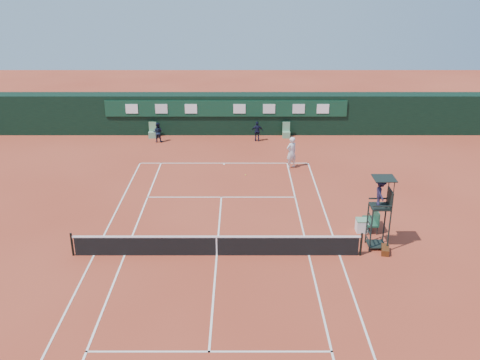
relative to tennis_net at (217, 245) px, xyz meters
name	(u,v)px	position (x,y,z in m)	size (l,w,h in m)	color
ground	(217,255)	(0.00, 0.00, -0.51)	(90.00, 90.00, 0.00)	#AF4129
court_lines	(217,255)	(0.00, 0.00, -0.50)	(11.05, 23.85, 0.01)	silver
tennis_net	(217,245)	(0.00, 0.00, 0.00)	(12.90, 0.10, 1.10)	black
back_wall	(226,114)	(0.00, 18.74, 1.00)	(40.00, 1.65, 3.00)	black
linesman_chair_left	(153,133)	(-5.50, 17.48, -0.19)	(0.55, 0.50, 1.15)	#5F926F
linesman_chair_right	(286,133)	(4.50, 17.48, -0.19)	(0.55, 0.50, 1.15)	#62956B
umpire_chair	(381,198)	(7.27, 0.76, 1.95)	(0.96, 0.95, 3.42)	black
player_bench	(373,219)	(7.50, 2.48, 0.09)	(0.56, 1.20, 1.10)	#1A432F
tennis_bag	(385,250)	(7.57, 0.23, -0.37)	(0.33, 0.76, 0.28)	black
cooler	(362,225)	(6.94, 2.30, -0.18)	(0.57, 0.57, 0.65)	white
tennis_ball	(246,175)	(1.38, 9.71, -0.47)	(0.07, 0.07, 0.07)	yellow
player	(291,152)	(4.29, 11.10, 0.51)	(0.74, 0.49, 2.04)	silver
ball_kid_left	(158,132)	(-4.94, 16.41, 0.22)	(0.71, 0.55, 1.47)	black
ball_kid_right	(257,131)	(2.31, 16.63, 0.23)	(0.87, 0.36, 1.48)	black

